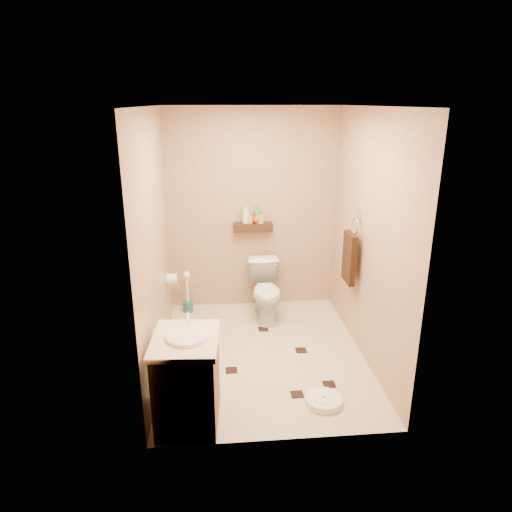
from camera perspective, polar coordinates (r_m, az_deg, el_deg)
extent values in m
plane|color=beige|center=(4.75, 0.89, -12.13)|extent=(2.50, 2.50, 0.00)
cube|color=tan|center=(5.46, -0.45, 5.65)|extent=(2.00, 0.04, 2.40)
cube|color=tan|center=(3.10, 3.46, -4.85)|extent=(2.00, 0.04, 2.40)
cube|color=tan|center=(4.27, -12.49, 1.46)|extent=(0.04, 2.50, 2.40)
cube|color=tan|center=(4.48, 13.81, 2.15)|extent=(0.04, 2.50, 2.40)
cube|color=silver|center=(4.08, 1.06, 18.22)|extent=(2.00, 2.50, 0.02)
cube|color=#3A200F|center=(5.43, -0.37, 3.61)|extent=(0.46, 0.14, 0.10)
cube|color=black|center=(4.50, -3.10, -14.07)|extent=(0.11, 0.11, 0.01)
cube|color=black|center=(4.83, 5.65, -11.65)|extent=(0.11, 0.11, 0.01)
cube|color=black|center=(4.19, 5.17, -16.84)|extent=(0.11, 0.11, 0.01)
cube|color=black|center=(5.10, -5.40, -9.86)|extent=(0.11, 0.11, 0.01)
cube|color=black|center=(4.35, 9.13, -15.55)|extent=(0.11, 0.11, 0.01)
cube|color=black|center=(5.21, 0.92, -9.13)|extent=(0.11, 0.11, 0.01)
imported|color=white|center=(5.35, 1.30, -4.42)|extent=(0.40, 0.67, 0.67)
cube|color=brown|center=(3.75, -8.56, -15.34)|extent=(0.50, 0.60, 0.70)
cube|color=#F8E4B3|center=(3.56, -8.86, -10.37)|extent=(0.54, 0.64, 0.04)
cylinder|color=white|center=(3.54, -8.58, -9.99)|extent=(0.32, 0.32, 0.04)
cylinder|color=silver|center=(3.69, -8.47, -7.73)|extent=(0.03, 0.03, 0.11)
cylinder|color=white|center=(4.10, 8.46, -17.44)|extent=(0.37, 0.37, 0.06)
cylinder|color=white|center=(4.08, 8.48, -17.08)|extent=(0.19, 0.19, 0.01)
cylinder|color=#175F58|center=(5.66, -8.47, -6.26)|extent=(0.12, 0.12, 0.13)
cylinder|color=white|center=(5.56, -8.59, -4.02)|extent=(0.02, 0.02, 0.37)
sphere|color=white|center=(5.50, -8.67, -2.34)|extent=(0.09, 0.09, 0.09)
cube|color=silver|center=(4.66, 12.83, 5.15)|extent=(0.03, 0.06, 0.08)
torus|color=silver|center=(4.67, 12.32, 3.72)|extent=(0.02, 0.19, 0.19)
cube|color=black|center=(4.76, 11.58, -0.24)|extent=(0.06, 0.30, 0.52)
cylinder|color=white|center=(5.07, -10.50, -2.82)|extent=(0.11, 0.11, 0.11)
cylinder|color=silver|center=(5.06, -10.99, -2.20)|extent=(0.04, 0.02, 0.02)
imported|color=silver|center=(5.38, -1.32, 5.26)|extent=(0.12, 0.12, 0.22)
imported|color=orange|center=(5.40, -0.89, 4.86)|extent=(0.08, 0.08, 0.15)
imported|color=red|center=(5.40, 0.09, 4.85)|extent=(0.14, 0.14, 0.14)
imported|color=green|center=(5.39, 0.22, 5.31)|extent=(0.11, 0.11, 0.23)
imported|color=#E8A64D|center=(5.41, 0.47, 4.93)|extent=(0.10, 0.10, 0.15)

